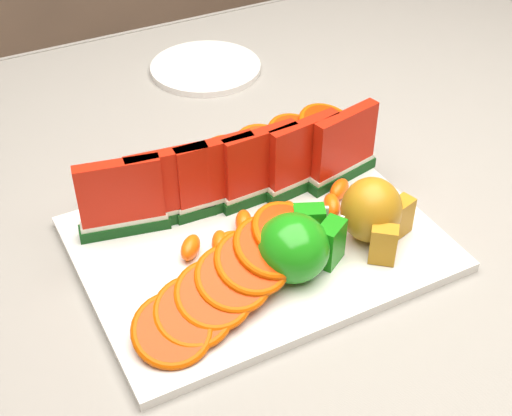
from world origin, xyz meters
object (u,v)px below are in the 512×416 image
Objects in this scene: platter at (258,243)px; pear_cluster at (374,212)px; apple_cluster at (297,246)px; side_plate at (206,68)px.

pear_cluster reaches higher than platter.
side_plate is (0.11, 0.48, -0.04)m from apple_cluster.
side_plate is (0.13, 0.42, -0.00)m from platter.
platter is 0.44m from side_plate.
platter is at bearing -106.63° from side_plate.
platter is at bearing 153.71° from pear_cluster.
pear_cluster is at bearing -91.05° from side_plate.
pear_cluster is 0.48m from side_plate.
side_plate is at bearing 77.18° from apple_cluster.
platter is 1.99× the size of side_plate.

